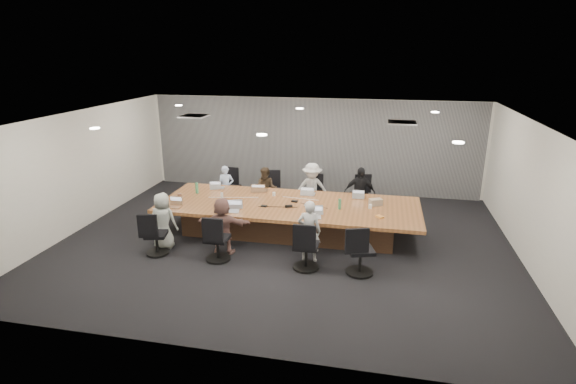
% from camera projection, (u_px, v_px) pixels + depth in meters
% --- Properties ---
extents(floor, '(10.00, 8.00, 0.00)m').
position_uv_depth(floor, '(284.00, 241.00, 10.20)').
color(floor, black).
rests_on(floor, ground).
extents(ceiling, '(10.00, 8.00, 0.00)m').
position_uv_depth(ceiling, '(284.00, 118.00, 9.35)').
color(ceiling, white).
rests_on(ceiling, wall_back).
extents(wall_back, '(10.00, 0.00, 2.80)m').
position_uv_depth(wall_back, '(312.00, 145.00, 13.51)').
color(wall_back, silver).
rests_on(wall_back, ground).
extents(wall_front, '(10.00, 0.00, 2.80)m').
position_uv_depth(wall_front, '(221.00, 265.00, 6.05)').
color(wall_front, silver).
rests_on(wall_front, ground).
extents(wall_left, '(0.00, 8.00, 2.80)m').
position_uv_depth(wall_left, '(81.00, 170.00, 10.75)').
color(wall_left, silver).
rests_on(wall_left, ground).
extents(wall_right, '(0.00, 8.00, 2.80)m').
position_uv_depth(wall_right, '(533.00, 197.00, 8.80)').
color(wall_right, silver).
rests_on(wall_right, ground).
extents(curtain, '(9.80, 0.04, 2.80)m').
position_uv_depth(curtain, '(312.00, 146.00, 13.43)').
color(curtain, slate).
rests_on(curtain, ground).
extents(conference_table, '(6.00, 2.20, 0.74)m').
position_uv_depth(conference_table, '(289.00, 217.00, 10.55)').
color(conference_table, '#4D3121').
rests_on(conference_table, ground).
extents(chair_0, '(0.63, 0.63, 0.82)m').
position_uv_depth(chair_0, '(230.00, 190.00, 12.52)').
color(chair_0, black).
rests_on(chair_0, ground).
extents(chair_1, '(0.61, 0.61, 0.80)m').
position_uv_depth(chair_1, '(270.00, 193.00, 12.31)').
color(chair_1, black).
rests_on(chair_1, ground).
extents(chair_2, '(0.56, 0.56, 0.73)m').
position_uv_depth(chair_2, '(314.00, 197.00, 12.08)').
color(chair_2, black).
rests_on(chair_2, ground).
extents(chair_3, '(0.67, 0.67, 0.82)m').
position_uv_depth(chair_3, '(360.00, 198.00, 11.83)').
color(chair_3, black).
rests_on(chair_3, ground).
extents(chair_4, '(0.60, 0.60, 0.74)m').
position_uv_depth(chair_4, '(156.00, 238.00, 9.46)').
color(chair_4, black).
rests_on(chair_4, ground).
extents(chair_5, '(0.54, 0.54, 0.80)m').
position_uv_depth(chair_5, '(217.00, 242.00, 9.19)').
color(chair_5, black).
rests_on(chair_5, ground).
extents(chair_6, '(0.56, 0.56, 0.82)m').
position_uv_depth(chair_6, '(306.00, 249.00, 8.82)').
color(chair_6, black).
rests_on(chair_6, ground).
extents(chair_7, '(0.71, 0.71, 0.83)m').
position_uv_depth(chair_7, '(360.00, 254.00, 8.62)').
color(chair_7, black).
rests_on(chair_7, ground).
extents(person_0, '(0.48, 0.36, 1.18)m').
position_uv_depth(person_0, '(226.00, 187.00, 12.14)').
color(person_0, silver).
rests_on(person_0, ground).
extents(laptop_0, '(0.32, 0.25, 0.02)m').
position_uv_depth(laptop_0, '(219.00, 188.00, 11.58)').
color(laptop_0, '#B2B2B7').
rests_on(laptop_0, conference_table).
extents(person_1, '(0.63, 0.51, 1.21)m').
position_uv_depth(person_1, '(266.00, 190.00, 11.92)').
color(person_1, '#3A2C1F').
rests_on(person_1, ground).
extents(laptop_1, '(0.39, 0.29, 0.02)m').
position_uv_depth(laptop_1, '(261.00, 191.00, 11.36)').
color(laptop_1, '#8C6647').
rests_on(laptop_1, conference_table).
extents(person_2, '(0.97, 0.66, 1.39)m').
position_uv_depth(person_2, '(312.00, 189.00, 11.65)').
color(person_2, '#ACACAC').
rests_on(person_2, ground).
extents(laptop_2, '(0.34, 0.24, 0.02)m').
position_uv_depth(laptop_2, '(308.00, 194.00, 11.12)').
color(laptop_2, '#B2B2B7').
rests_on(laptop_2, conference_table).
extents(person_3, '(0.80, 0.35, 1.35)m').
position_uv_depth(person_3, '(360.00, 193.00, 11.42)').
color(person_3, black).
rests_on(person_3, ground).
extents(laptop_3, '(0.29, 0.20, 0.02)m').
position_uv_depth(laptop_3, '(358.00, 197.00, 10.88)').
color(laptop_3, '#B2B2B7').
rests_on(laptop_3, conference_table).
extents(person_4, '(0.61, 0.40, 1.25)m').
position_uv_depth(person_4, '(163.00, 221.00, 9.71)').
color(person_4, '#989F98').
rests_on(person_4, ground).
extents(laptop_4, '(0.31, 0.22, 0.02)m').
position_uv_depth(laptop_4, '(174.00, 207.00, 10.18)').
color(laptop_4, '#8C6647').
rests_on(laptop_4, conference_table).
extents(person_5, '(1.18, 0.47, 1.24)m').
position_uv_depth(person_5, '(223.00, 226.00, 9.45)').
color(person_5, '#7F564F').
rests_on(person_5, ground).
extents(laptop_5, '(0.40, 0.31, 0.02)m').
position_uv_depth(laptop_5, '(231.00, 211.00, 9.92)').
color(laptop_5, '#B2B2B7').
rests_on(laptop_5, conference_table).
extents(person_6, '(0.48, 0.32, 1.31)m').
position_uv_depth(person_6, '(309.00, 231.00, 9.08)').
color(person_6, '#B2B2B2').
rests_on(person_6, ground).
extents(laptop_6, '(0.35, 0.27, 0.02)m').
position_uv_depth(laptop_6, '(313.00, 217.00, 9.56)').
color(laptop_6, '#B2B2B7').
rests_on(laptop_6, conference_table).
extents(bottle_green_left, '(0.09, 0.09, 0.27)m').
position_uv_depth(bottle_green_left, '(197.00, 188.00, 11.14)').
color(bottle_green_left, '#3F8857').
rests_on(bottle_green_left, conference_table).
extents(bottle_green_right, '(0.08, 0.08, 0.24)m').
position_uv_depth(bottle_green_right, '(340.00, 204.00, 10.04)').
color(bottle_green_right, '#3F8857').
rests_on(bottle_green_right, conference_table).
extents(bottle_clear, '(0.08, 0.08, 0.20)m').
position_uv_depth(bottle_clear, '(222.00, 197.00, 10.58)').
color(bottle_clear, silver).
rests_on(bottle_clear, conference_table).
extents(cup_white_far, '(0.08, 0.08, 0.09)m').
position_uv_depth(cup_white_far, '(274.00, 194.00, 10.97)').
color(cup_white_far, white).
rests_on(cup_white_far, conference_table).
extents(cup_white_near, '(0.08, 0.08, 0.09)m').
position_uv_depth(cup_white_near, '(370.00, 206.00, 10.10)').
color(cup_white_near, white).
rests_on(cup_white_near, conference_table).
extents(mug_brown, '(0.10, 0.10, 0.12)m').
position_uv_depth(mug_brown, '(180.00, 196.00, 10.78)').
color(mug_brown, brown).
rests_on(mug_brown, conference_table).
extents(mic_left, '(0.14, 0.11, 0.03)m').
position_uv_depth(mic_left, '(264.00, 206.00, 10.23)').
color(mic_left, black).
rests_on(mic_left, conference_table).
extents(mic_right, '(0.16, 0.11, 0.03)m').
position_uv_depth(mic_right, '(295.00, 201.00, 10.55)').
color(mic_right, black).
rests_on(mic_right, conference_table).
extents(stapler, '(0.17, 0.11, 0.06)m').
position_uv_depth(stapler, '(289.00, 206.00, 10.16)').
color(stapler, black).
rests_on(stapler, conference_table).
extents(canvas_bag, '(0.33, 0.27, 0.15)m').
position_uv_depth(canvas_bag, '(376.00, 202.00, 10.30)').
color(canvas_bag, tan).
rests_on(canvas_bag, conference_table).
extents(snack_packet, '(0.19, 0.20, 0.04)m').
position_uv_depth(snack_packet, '(380.00, 217.00, 9.57)').
color(snack_packet, orange).
rests_on(snack_packet, conference_table).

